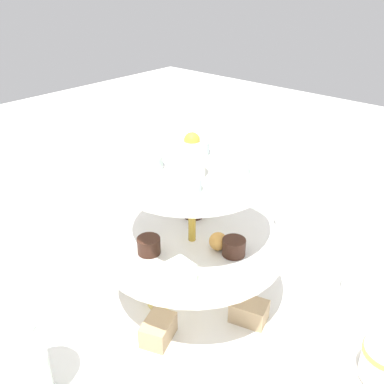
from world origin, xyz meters
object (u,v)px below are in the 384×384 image
Objects in this scene: butter_knife_left at (67,232)px; tiered_serving_stand at (192,256)px; water_glass_tall_right at (15,365)px; water_glass_mid_back at (258,210)px; water_glass_short_left at (366,282)px.

tiered_serving_stand is at bearing 99.27° from butter_knife_left.
water_glass_mid_back is at bearing -179.58° from water_glass_tall_right.
tiered_serving_stand is at bearing 9.49° from water_glass_mid_back.
tiered_serving_stand reaches higher than water_glass_short_left.
butter_knife_left is at bearing -88.04° from tiered_serving_stand.
tiered_serving_stand is 0.23m from water_glass_mid_back.
water_glass_mid_back is at bearing -103.68° from water_glass_short_left.
water_glass_short_left is 0.23m from water_glass_mid_back.
water_glass_short_left is 0.52m from butter_knife_left.
water_glass_mid_back reaches higher than water_glass_short_left.
water_glass_short_left reaches higher than butter_knife_left.
water_glass_short_left is at bearing 117.54° from butter_knife_left.
water_glass_tall_right is at bearing -27.77° from water_glass_short_left.
water_glass_short_left is (-0.17, 0.19, -0.05)m from tiered_serving_stand.
tiered_serving_stand reaches higher than butter_knife_left.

